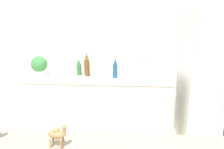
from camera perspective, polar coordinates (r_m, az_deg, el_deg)
wall_back at (r=3.34m, az=2.62°, el=6.77°), size 8.00×0.06×2.55m
back_counter at (r=3.25m, az=-3.32°, el=-8.34°), size 2.02×0.63×0.92m
refrigerator at (r=3.22m, az=25.74°, el=-1.43°), size 0.87×0.76×1.82m
potted_plant at (r=3.27m, az=-18.48°, el=2.31°), size 0.23×0.23×0.28m
paper_towel_roll at (r=3.21m, az=-15.03°, el=1.68°), size 0.10×0.10×0.24m
back_bottle_0 at (r=3.19m, az=-8.64°, el=1.91°), size 0.08×0.08×0.25m
back_bottle_1 at (r=3.11m, az=-6.47°, el=1.75°), size 0.07×0.07×0.25m
back_bottle_2 at (r=3.04m, az=-5.20°, el=2.12°), size 0.07×0.07×0.32m
back_bottle_3 at (r=3.00m, az=0.85°, el=1.65°), size 0.07×0.07×0.28m
back_bottle_4 at (r=3.04m, az=6.59°, el=1.86°), size 0.07×0.07×0.30m
back_bottle_5 at (r=3.01m, az=8.89°, el=1.21°), size 0.08×0.08×0.25m
back_bottle_6 at (r=3.20m, az=-6.59°, el=2.69°), size 0.08×0.08×0.32m
camel_figurine at (r=1.22m, az=-14.12°, el=-14.83°), size 0.11×0.06×0.13m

